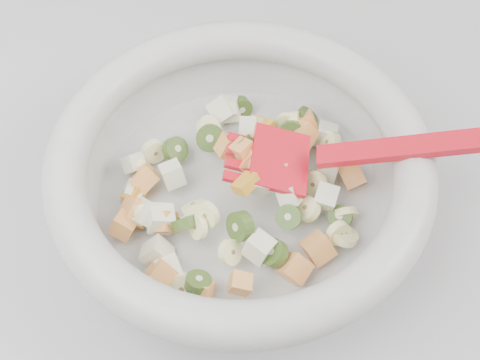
{
  "coord_description": "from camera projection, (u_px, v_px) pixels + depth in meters",
  "views": [
    {
      "loc": [
        0.16,
        1.04,
        1.45
      ],
      "look_at": [
        0.18,
        1.4,
        0.95
      ],
      "focal_mm": 50.0,
      "sensor_mm": 36.0,
      "label": 1
    }
  ],
  "objects": [
    {
      "name": "mixing_bowl",
      "position": [
        241.0,
        176.0,
        0.61
      ],
      "size": [
        0.45,
        0.35,
        0.13
      ],
      "color": "silver",
      "rests_on": "counter"
    },
    {
      "name": "counter",
      "position": [
        127.0,
        338.0,
        1.05
      ],
      "size": [
        2.0,
        0.6,
        0.9
      ],
      "primitive_type": "cube",
      "color": "#9FA0A5",
      "rests_on": "ground"
    }
  ]
}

